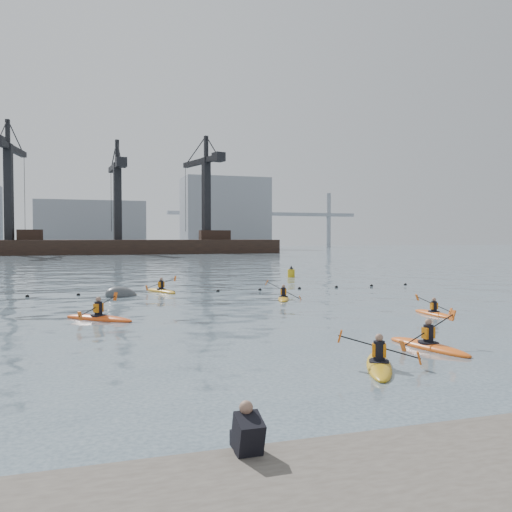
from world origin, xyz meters
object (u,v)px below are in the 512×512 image
object	(u,v)px
kayaker_3	(283,298)
mooring_buoy	(122,296)
kayaker_2	(99,317)
kayaker_1	(379,364)
kayaker_5	(161,290)
kayaker_4	(434,313)
nav_buoy	(291,273)
kayaker_0	(428,345)

from	to	relation	value
kayaker_3	mooring_buoy	bearing A→B (deg)	173.61
kayaker_2	kayaker_3	world-z (taller)	kayaker_3
kayaker_1	kayaker_2	xyz separation A→B (m)	(-7.28, 11.70, 0.01)
kayaker_5	kayaker_2	bearing A→B (deg)	-133.69
kayaker_1	kayaker_3	distance (m)	16.93
mooring_buoy	kayaker_1	bearing A→B (deg)	-75.39
kayaker_3	kayaker_4	world-z (taller)	kayaker_3
kayaker_3	nav_buoy	world-z (taller)	kayaker_3
kayaker_1	nav_buoy	world-z (taller)	nav_buoy
kayaker_1	kayaker_4	size ratio (longest dim) A/B	1.14
mooring_buoy	kayaker_2	bearing A→B (deg)	-99.84
kayaker_4	kayaker_2	bearing A→B (deg)	-12.00
kayaker_5	mooring_buoy	world-z (taller)	kayaker_5
kayaker_1	kayaker_3	world-z (taller)	kayaker_3
kayaker_1	nav_buoy	bearing A→B (deg)	100.17
kayaker_0	kayaker_1	size ratio (longest dim) A/B	1.07
kayaker_0	kayaker_5	world-z (taller)	kayaker_0
kayaker_0	kayaker_3	size ratio (longest dim) A/B	1.14
kayaker_3	mooring_buoy	world-z (taller)	kayaker_3
kayaker_1	kayaker_2	distance (m)	13.78
kayaker_5	mooring_buoy	size ratio (longest dim) A/B	1.49
kayaker_2	mooring_buoy	distance (m)	9.88
kayaker_4	nav_buoy	world-z (taller)	nav_buoy
kayaker_1	kayaker_2	world-z (taller)	kayaker_2
kayaker_0	kayaker_3	bearing A→B (deg)	78.23
kayaker_3	kayaker_1	bearing A→B (deg)	-79.79
kayaker_4	nav_buoy	size ratio (longest dim) A/B	2.41
kayaker_1	kayaker_4	xyz separation A→B (m)	(7.94, 8.36, -0.02)
nav_buoy	kayaker_1	bearing A→B (deg)	-107.58
mooring_buoy	kayaker_5	bearing A→B (deg)	33.69
kayaker_0	kayaker_5	distance (m)	22.18
kayaker_5	nav_buoy	bearing A→B (deg)	13.60
kayaker_0	kayaker_1	bearing A→B (deg)	-157.94
kayaker_3	kayaker_2	bearing A→B (deg)	-133.59
kayaker_0	kayaker_4	xyz separation A→B (m)	(4.98, 6.51, -0.02)
nav_buoy	mooring_buoy	bearing A→B (deg)	-144.08
kayaker_5	nav_buoy	distance (m)	16.56
kayaker_0	mooring_buoy	xyz separation A→B (m)	(-8.55, 19.58, -0.11)
mooring_buoy	kayaker_3	bearing A→B (deg)	-28.29
kayaker_2	mooring_buoy	size ratio (longest dim) A/B	1.39
kayaker_5	mooring_buoy	xyz separation A→B (m)	(-2.73, -1.82, -0.11)
kayaker_2	kayaker_4	xyz separation A→B (m)	(15.22, -3.34, -0.02)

